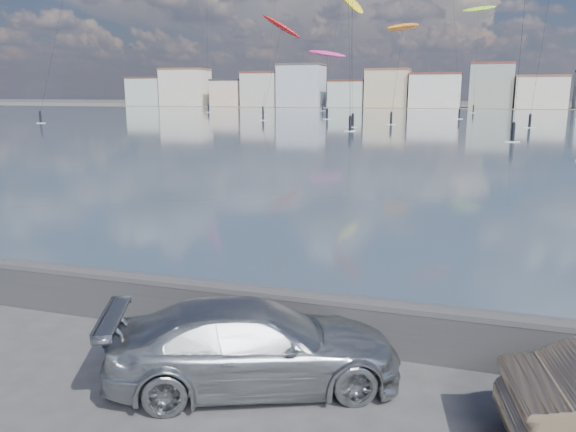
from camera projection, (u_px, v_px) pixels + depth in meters
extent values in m
plane|color=#333335|center=(151.00, 400.00, 8.81)|extent=(700.00, 700.00, 0.00)
cube|color=#3A5063|center=(439.00, 122.00, 94.04)|extent=(500.00, 177.00, 0.00)
cube|color=#4C473D|center=(454.00, 107.00, 195.11)|extent=(500.00, 60.00, 0.00)
cube|color=#28282B|center=(221.00, 311.00, 11.23)|extent=(400.00, 0.35, 0.90)
cylinder|color=#28282B|center=(220.00, 290.00, 11.13)|extent=(400.00, 0.36, 0.36)
cube|color=#B7C6BC|center=(149.00, 92.00, 213.89)|extent=(14.00, 11.00, 10.00)
cube|color=#562D23|center=(148.00, 78.00, 212.75)|extent=(14.28, 11.22, 0.60)
cube|color=beige|center=(185.00, 88.00, 209.02)|extent=(16.00, 12.00, 13.00)
cube|color=brown|center=(185.00, 69.00, 207.56)|extent=(16.32, 12.24, 0.60)
cube|color=beige|center=(229.00, 94.00, 204.31)|extent=(11.00, 10.00, 9.00)
cube|color=#2D2D33|center=(229.00, 80.00, 203.28)|extent=(11.22, 10.20, 0.60)
cube|color=beige|center=(262.00, 90.00, 200.22)|extent=(13.00, 11.00, 11.50)
cube|color=brown|center=(262.00, 73.00, 198.92)|extent=(13.26, 11.22, 0.60)
cube|color=#B2B7C6|center=(301.00, 86.00, 195.69)|extent=(15.00, 12.00, 14.00)
cube|color=#4C423D|center=(301.00, 65.00, 194.13)|extent=(15.30, 12.24, 0.60)
cube|color=#B7C6BC|center=(348.00, 94.00, 191.44)|extent=(12.00, 10.00, 8.50)
cube|color=#562D23|center=(348.00, 81.00, 190.46)|extent=(12.24, 10.20, 0.60)
cube|color=beige|center=(388.00, 89.00, 187.10)|extent=(14.00, 11.00, 12.00)
cube|color=brown|center=(388.00, 70.00, 185.75)|extent=(14.28, 11.22, 0.60)
cube|color=white|center=(435.00, 91.00, 182.71)|extent=(16.00, 13.00, 10.50)
cube|color=brown|center=(436.00, 74.00, 181.52)|extent=(16.32, 13.26, 0.60)
cube|color=gray|center=(491.00, 86.00, 177.40)|extent=(13.00, 10.00, 13.50)
cube|color=brown|center=(493.00, 63.00, 175.88)|extent=(13.26, 10.20, 0.60)
cube|color=silver|center=(540.00, 93.00, 173.57)|extent=(15.00, 12.00, 9.50)
cube|color=brown|center=(542.00, 76.00, 172.48)|extent=(15.30, 12.24, 0.60)
imported|color=#A5A9AD|center=(254.00, 345.00, 9.18)|extent=(5.18, 3.69, 1.39)
cube|color=white|center=(41.00, 123.00, 89.33)|extent=(1.40, 0.42, 0.08)
cylinder|color=black|center=(40.00, 117.00, 89.13)|extent=(0.36, 0.36, 1.70)
sphere|color=black|center=(40.00, 111.00, 88.94)|extent=(0.28, 0.28, 0.28)
cylinder|color=black|center=(58.00, 24.00, 89.82)|extent=(2.59, 9.03, 28.43)
cube|color=white|center=(512.00, 142.00, 55.03)|extent=(1.40, 0.42, 0.08)
cylinder|color=black|center=(513.00, 132.00, 54.84)|extent=(0.36, 0.36, 1.70)
sphere|color=black|center=(514.00, 123.00, 54.65)|extent=(0.28, 0.28, 0.28)
cube|color=white|center=(208.00, 112.00, 140.16)|extent=(1.40, 0.42, 0.08)
cylinder|color=black|center=(208.00, 108.00, 139.97)|extent=(0.36, 0.36, 1.70)
sphere|color=black|center=(208.00, 105.00, 139.77)|extent=(0.28, 0.28, 0.28)
cylinder|color=black|center=(207.00, 39.00, 140.07)|extent=(2.84, 7.15, 33.02)
ellipsoid|color=#E5338C|center=(327.00, 54.00, 109.22)|extent=(8.42, 3.79, 2.48)
cube|color=white|center=(327.00, 119.00, 102.86)|extent=(1.40, 0.42, 0.08)
cylinder|color=black|center=(327.00, 114.00, 102.66)|extent=(0.36, 0.36, 1.70)
sphere|color=black|center=(327.00, 109.00, 102.47)|extent=(0.28, 0.28, 0.28)
cylinder|color=black|center=(327.00, 82.00, 105.90)|extent=(2.42, 8.92, 10.95)
cube|color=white|center=(459.00, 119.00, 103.35)|extent=(1.40, 0.42, 0.08)
cylinder|color=black|center=(459.00, 114.00, 103.16)|extent=(0.36, 0.36, 1.70)
sphere|color=black|center=(460.00, 109.00, 102.96)|extent=(0.28, 0.28, 0.28)
cylinder|color=black|center=(455.00, 24.00, 104.35)|extent=(3.81, 8.91, 31.91)
cube|color=white|center=(350.00, 131.00, 71.15)|extent=(1.40, 0.42, 0.08)
cylinder|color=black|center=(350.00, 123.00, 70.96)|extent=(0.36, 0.36, 1.70)
sphere|color=black|center=(350.00, 116.00, 70.76)|extent=(0.28, 0.28, 0.28)
cylinder|color=black|center=(352.00, 45.00, 73.07)|extent=(1.81, 8.58, 19.17)
ellipsoid|color=#8CD826|center=(479.00, 9.00, 143.87)|extent=(9.36, 5.75, 2.94)
cube|color=white|center=(473.00, 113.00, 135.00)|extent=(1.40, 0.42, 0.08)
cylinder|color=black|center=(473.00, 109.00, 134.81)|extent=(0.36, 0.36, 1.70)
sphere|color=black|center=(474.00, 105.00, 134.62)|extent=(0.28, 0.28, 0.28)
cylinder|color=black|center=(476.00, 57.00, 139.30)|extent=(0.21, 15.43, 24.57)
ellipsoid|color=yellow|center=(352.00, 3.00, 87.32)|extent=(6.48, 8.63, 5.42)
cube|color=white|center=(353.00, 127.00, 78.82)|extent=(1.40, 0.42, 0.08)
cylinder|color=black|center=(353.00, 120.00, 78.63)|extent=(0.36, 0.36, 1.70)
sphere|color=black|center=(353.00, 114.00, 78.44)|extent=(0.28, 0.28, 0.28)
cylinder|color=black|center=(352.00, 58.00, 82.94)|extent=(3.02, 12.44, 17.11)
ellipsoid|color=red|center=(282.00, 27.00, 108.73)|extent=(8.22, 3.96, 5.42)
cube|color=white|center=(263.00, 120.00, 98.72)|extent=(1.40, 0.42, 0.08)
cylinder|color=black|center=(263.00, 115.00, 98.53)|extent=(0.36, 0.36, 1.70)
sphere|color=black|center=(263.00, 110.00, 98.33)|extent=(0.28, 0.28, 0.28)
cylinder|color=black|center=(273.00, 68.00, 103.59)|extent=(1.23, 14.36, 16.01)
cube|color=white|center=(350.00, 131.00, 70.06)|extent=(1.40, 0.42, 0.08)
cylinder|color=black|center=(350.00, 124.00, 69.86)|extent=(0.36, 0.36, 1.70)
sphere|color=black|center=(350.00, 117.00, 69.67)|extent=(0.28, 0.28, 0.28)
cube|color=white|center=(529.00, 128.00, 77.50)|extent=(1.40, 0.42, 0.08)
cylinder|color=black|center=(530.00, 121.00, 77.31)|extent=(0.36, 0.36, 1.70)
sphere|color=black|center=(530.00, 114.00, 77.11)|extent=(0.28, 0.28, 0.28)
cylinder|color=black|center=(549.00, 3.00, 77.79)|extent=(3.00, 9.37, 31.30)
ellipsoid|color=orange|center=(403.00, 27.00, 93.64)|extent=(6.73, 10.29, 2.81)
cube|color=white|center=(391.00, 124.00, 85.41)|extent=(1.40, 0.42, 0.08)
cylinder|color=black|center=(391.00, 118.00, 85.22)|extent=(0.36, 0.36, 1.70)
sphere|color=black|center=(391.00, 112.00, 85.03)|extent=(0.28, 0.28, 0.28)
cylinder|color=black|center=(398.00, 69.00, 89.39)|extent=(0.17, 12.37, 14.22)
cube|color=white|center=(263.00, 115.00, 120.84)|extent=(1.40, 0.42, 0.08)
cylinder|color=black|center=(263.00, 111.00, 120.65)|extent=(0.36, 0.36, 1.70)
sphere|color=black|center=(263.00, 107.00, 120.45)|extent=(0.28, 0.28, 0.28)
cylinder|color=black|center=(273.00, 24.00, 120.80)|extent=(1.65, 9.26, 35.77)
cube|color=white|center=(323.00, 111.00, 150.95)|extent=(1.40, 0.42, 0.08)
cylinder|color=black|center=(323.00, 107.00, 150.76)|extent=(0.36, 0.36, 1.70)
sphere|color=black|center=(323.00, 104.00, 150.57)|extent=(0.28, 0.28, 0.28)
cylinder|color=black|center=(335.00, 37.00, 153.10)|extent=(2.65, 14.46, 36.52)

